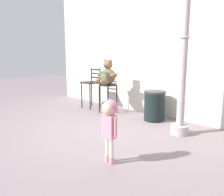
# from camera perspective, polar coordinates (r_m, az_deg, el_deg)

# --- Properties ---
(ground_plane) EXTENTS (24.00, 24.00, 0.00)m
(ground_plane) POSITION_cam_1_polar(r_m,az_deg,el_deg) (4.78, -2.67, -7.85)
(ground_plane) COLOR gray
(building_wall) EXTENTS (7.65, 0.30, 3.72)m
(building_wall) POSITION_cam_1_polar(r_m,az_deg,el_deg) (6.04, 11.37, 13.65)
(building_wall) COLOR beige
(building_wall) RESTS_ON ground_plane
(bar_stool_with_teddy) EXTENTS (0.43, 0.43, 0.76)m
(bar_stool_with_teddy) POSITION_cam_1_polar(r_m,az_deg,el_deg) (6.08, -0.97, 1.50)
(bar_stool_with_teddy) COLOR #251C2C
(bar_stool_with_teddy) RESTS_ON ground_plane
(teddy_bear) EXTENTS (0.62, 0.55, 0.63)m
(teddy_bear) POSITION_cam_1_polar(r_m,az_deg,el_deg) (6.01, -1.21, 5.59)
(teddy_bear) COLOR brown
(teddy_bear) RESTS_ON bar_stool_with_teddy
(child_walking) EXTENTS (0.29, 0.23, 0.90)m
(child_walking) POSITION_cam_1_polar(r_m,az_deg,el_deg) (3.21, -0.58, -4.83)
(child_walking) COLOR #D49799
(child_walking) RESTS_ON ground_plane
(trash_bin) EXTENTS (0.50, 0.50, 0.69)m
(trash_bin) POSITION_cam_1_polar(r_m,az_deg,el_deg) (5.49, 10.30, -1.86)
(trash_bin) COLOR black
(trash_bin) RESTS_ON ground_plane
(lamppost) EXTENTS (0.34, 0.34, 3.14)m
(lamppost) POSITION_cam_1_polar(r_m,az_deg,el_deg) (4.50, 16.89, 7.00)
(lamppost) COLOR #B4A7A5
(lamppost) RESTS_ON ground_plane
(bar_chair_empty) EXTENTS (0.44, 0.44, 1.13)m
(bar_chair_empty) POSITION_cam_1_polar(r_m,az_deg,el_deg) (6.70, -5.03, 3.29)
(bar_chair_empty) COLOR #251C2C
(bar_chair_empty) RESTS_ON ground_plane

